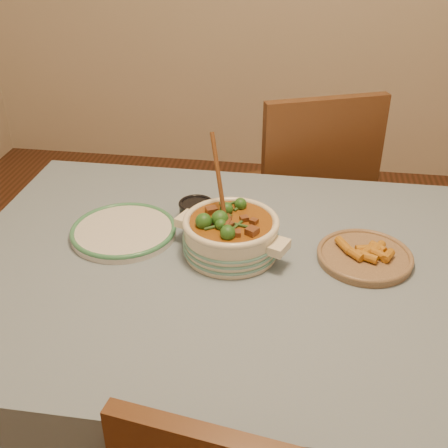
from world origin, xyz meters
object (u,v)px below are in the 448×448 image
dining_table (272,294)px  chair_far (307,191)px  white_plate (124,231)px  stew_casserole (231,232)px  condiment_bowl (196,209)px  fried_plate (365,255)px

dining_table → chair_far: bearing=84.3°
dining_table → white_plate: white_plate is taller
stew_casserole → white_plate: (-0.31, 0.04, -0.05)m
white_plate → dining_table: bearing=-11.7°
white_plate → condiment_bowl: bearing=33.3°
fried_plate → dining_table: bearing=-164.8°
stew_casserole → condiment_bowl: size_ratio=2.45×
dining_table → condiment_bowl: size_ratio=12.85×
condiment_bowl → chair_far: bearing=62.2°
dining_table → stew_casserole: (-0.12, 0.05, 0.16)m
fried_plate → white_plate: bearing=177.8°
stew_casserole → chair_far: (0.20, 0.78, -0.27)m
fried_plate → chair_far: size_ratio=0.29×
dining_table → white_plate: bearing=168.3°
dining_table → chair_far: chair_far is taller
white_plate → condiment_bowl: size_ratio=2.83×
dining_table → condiment_bowl: (-0.24, 0.21, 0.12)m
condiment_bowl → fried_plate: condiment_bowl is taller
dining_table → chair_far: size_ratio=1.72×
white_plate → fried_plate: size_ratio=1.30×
stew_casserole → chair_far: size_ratio=0.33×
dining_table → stew_casserole: stew_casserole is taller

